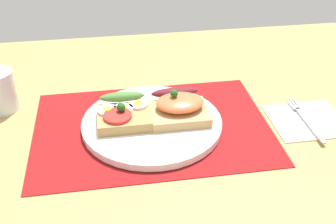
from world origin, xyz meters
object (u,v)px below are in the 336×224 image
Objects in this scene: plate at (152,123)px; napkin at (307,120)px; fork at (305,118)px; sandwich_egg_tomato at (123,113)px; sandwich_salmon at (179,106)px.

napkin is at bearing -4.86° from plate.
fork is (-0.59, 0.05, 0.46)cm from napkin.
plate is 5.64cm from sandwich_egg_tomato.
sandwich_salmon reaches higher than fork.
sandwich_egg_tomato is at bearing 174.48° from napkin.
sandwich_egg_tomato is 0.69× the size of napkin.
sandwich_egg_tomato reaches higher than plate.
fork is at bearing -8.04° from sandwich_salmon.
fork is at bearing 175.53° from napkin.
sandwich_egg_tomato reaches higher than fork.
plate reaches higher than napkin.
sandwich_salmon is at bearing 9.81° from plate.
fork is at bearing -5.54° from sandwich_egg_tomato.
sandwich_egg_tomato is at bearing 174.46° from fork.
sandwich_egg_tomato is 10.29cm from sandwich_salmon.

